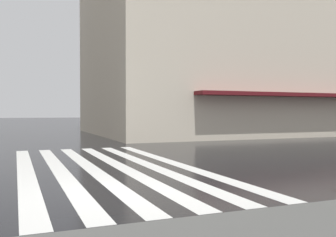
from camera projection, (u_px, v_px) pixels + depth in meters
name	position (u px, v px, depth m)	size (l,w,h in m)	color
ground_plane	(114.00, 192.00, 8.73)	(220.00, 220.00, 0.00)	black
zebra_crossing	(105.00, 167.00, 12.69)	(13.00, 5.50, 0.01)	silver
haussmann_block_corner	(254.00, 0.00, 34.58)	(17.68, 28.91, 24.62)	beige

